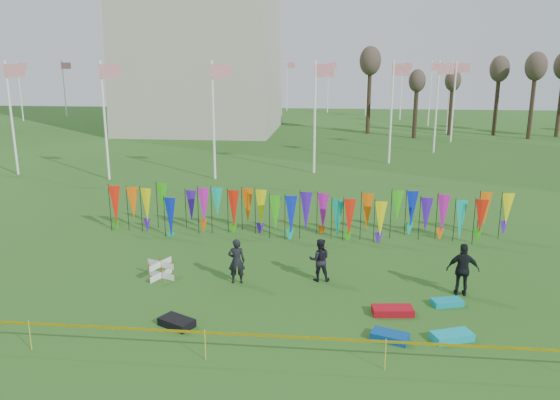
# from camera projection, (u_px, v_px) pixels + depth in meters

# --- Properties ---
(ground) EXTENTS (160.00, 160.00, 0.00)m
(ground) POSITION_uv_depth(u_px,v_px,m) (281.00, 323.00, 17.07)
(ground) COLOR #225116
(ground) RESTS_ON ground
(flagpole_ring) EXTENTS (57.40, 56.16, 8.00)m
(flagpole_ring) POSITION_uv_depth(u_px,v_px,m) (204.00, 96.00, 63.75)
(flagpole_ring) COLOR white
(flagpole_ring) RESTS_ON ground
(banner_row) EXTENTS (18.64, 0.64, 2.08)m
(banner_row) POSITION_uv_depth(u_px,v_px,m) (306.00, 211.00, 25.20)
(banner_row) COLOR black
(banner_row) RESTS_ON ground
(caution_tape_near) EXTENTS (26.00, 0.02, 0.90)m
(caution_tape_near) POSITION_uv_depth(u_px,v_px,m) (263.00, 337.00, 14.59)
(caution_tape_near) COLOR yellow
(caution_tape_near) RESTS_ON ground
(box_kite) EXTENTS (0.63, 0.63, 0.70)m
(box_kite) POSITION_uv_depth(u_px,v_px,m) (161.00, 270.00, 20.45)
(box_kite) COLOR red
(box_kite) RESTS_ON ground
(person_left) EXTENTS (0.68, 0.54, 1.70)m
(person_left) POSITION_uv_depth(u_px,v_px,m) (237.00, 261.00, 19.94)
(person_left) COLOR black
(person_left) RESTS_ON ground
(person_mid) EXTENTS (0.83, 0.55, 1.62)m
(person_mid) POSITION_uv_depth(u_px,v_px,m) (320.00, 260.00, 20.18)
(person_mid) COLOR black
(person_mid) RESTS_ON ground
(person_right) EXTENTS (1.15, 0.71, 1.88)m
(person_right) POSITION_uv_depth(u_px,v_px,m) (463.00, 270.00, 18.87)
(person_right) COLOR black
(person_right) RESTS_ON ground
(kite_bag_turquoise) EXTENTS (1.10, 0.75, 0.20)m
(kite_bag_turquoise) POSITION_uv_depth(u_px,v_px,m) (447.00, 302.00, 18.26)
(kite_bag_turquoise) COLOR #0B97AC
(kite_bag_turquoise) RESTS_ON ground
(kite_bag_blue) EXTENTS (1.18, 0.88, 0.22)m
(kite_bag_blue) POSITION_uv_depth(u_px,v_px,m) (390.00, 336.00, 15.98)
(kite_bag_blue) COLOR #094292
(kite_bag_blue) RESTS_ON ground
(kite_bag_red) EXTENTS (1.36, 0.73, 0.24)m
(kite_bag_red) POSITION_uv_depth(u_px,v_px,m) (393.00, 311.00, 17.61)
(kite_bag_red) COLOR #AE0B18
(kite_bag_red) RESTS_ON ground
(kite_bag_black) EXTENTS (1.23, 1.04, 0.25)m
(kite_bag_black) POSITION_uv_depth(u_px,v_px,m) (177.00, 322.00, 16.82)
(kite_bag_black) COLOR black
(kite_bag_black) RESTS_ON ground
(kite_bag_teal) EXTENTS (1.31, 0.94, 0.23)m
(kite_bag_teal) POSITION_uv_depth(u_px,v_px,m) (452.00, 336.00, 15.98)
(kite_bag_teal) COLOR #0DA8BF
(kite_bag_teal) RESTS_ON ground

